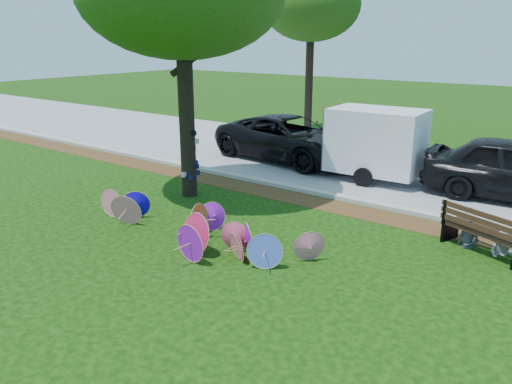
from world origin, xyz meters
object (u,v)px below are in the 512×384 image
Objects in this scene: park_bench at (486,231)px; person_left at (471,220)px; parasol_pile at (197,227)px; cargo_trailer at (376,141)px; black_van at (289,139)px; person_right at (505,232)px.

person_left is (-0.35, 0.05, 0.16)m from park_bench.
person_left is at bearing 34.12° from parasol_pile.
person_left is at bearing -47.26° from cargo_trailer.
cargo_trailer reaches higher than person_left.
park_bench is at bearing 3.82° from person_left.
park_bench is at bearing -45.18° from cargo_trailer.
black_van is at bearing 108.39° from parasol_pile.
black_van reaches higher than person_right.
person_left is at bearing -176.61° from person_right.
cargo_trailer is 2.18× the size of person_left.
cargo_trailer reaches higher than park_bench.
park_bench is (5.32, 3.32, 0.11)m from parasol_pile.
cargo_trailer is at bearing -92.89° from black_van.
parasol_pile is 6.59m from person_right.
parasol_pile is at bearing -100.88° from cargo_trailer.
park_bench is 0.36m from person_right.
person_left is (3.91, -3.87, -0.64)m from cargo_trailer.
black_van is 2.07× the size of cargo_trailer.
park_bench is 1.45× the size of person_left.
park_bench is (4.26, -3.92, -0.80)m from cargo_trailer.
parasol_pile is at bearing -126.78° from park_bench.
person_right is (0.35, 0.05, 0.04)m from park_bench.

